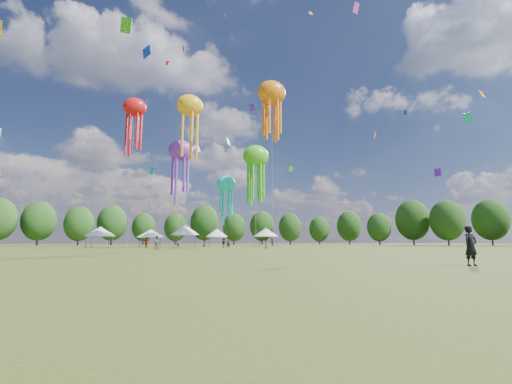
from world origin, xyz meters
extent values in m
plane|color=#384416|center=(0.00, 0.00, 0.00)|extent=(300.00, 300.00, 0.00)
imported|color=black|center=(8.91, -3.37, 0.97)|extent=(0.74, 0.51, 1.95)
imported|color=gray|center=(-7.50, 31.79, 0.93)|extent=(1.01, 0.85, 1.85)
imported|color=gray|center=(1.13, 55.40, 0.85)|extent=(0.60, 0.86, 1.69)
imported|color=gray|center=(16.42, 56.89, 0.97)|extent=(0.95, 1.10, 1.93)
imported|color=gray|center=(3.90, 46.13, 0.85)|extent=(1.27, 1.05, 1.70)
imported|color=gray|center=(-9.62, 42.34, 0.91)|extent=(1.12, 0.58, 1.82)
imported|color=gray|center=(3.71, 39.41, 0.78)|extent=(1.51, 0.79, 1.56)
imported|color=gray|center=(-4.42, 48.32, 0.83)|extent=(0.71, 0.72, 1.67)
imported|color=gray|center=(9.81, 37.47, 0.78)|extent=(0.87, 0.90, 1.56)
cylinder|color=#47474C|center=(-20.54, 49.93, 1.02)|extent=(0.08, 0.08, 2.04)
cylinder|color=#47474C|center=(-20.54, 53.75, 1.02)|extent=(0.08, 0.08, 2.04)
cylinder|color=#47474C|center=(-16.71, 49.93, 1.02)|extent=(0.08, 0.08, 2.04)
cylinder|color=#47474C|center=(-16.71, 53.75, 1.02)|extent=(0.08, 0.08, 2.04)
cube|color=white|center=(-18.63, 51.84, 2.09)|extent=(4.23, 4.23, 0.10)
cone|color=white|center=(-18.63, 51.84, 3.02)|extent=(5.50, 5.50, 1.75)
cylinder|color=#47474C|center=(-11.71, 53.46, 0.93)|extent=(0.08, 0.08, 1.86)
cylinder|color=#47474C|center=(-11.71, 57.32, 0.93)|extent=(0.08, 0.08, 1.86)
cylinder|color=#47474C|center=(-7.84, 53.46, 0.93)|extent=(0.08, 0.08, 1.86)
cylinder|color=#47474C|center=(-7.84, 57.32, 0.93)|extent=(0.08, 0.08, 1.86)
cube|color=white|center=(-9.78, 55.39, 1.91)|extent=(4.27, 4.27, 0.10)
cone|color=white|center=(-9.78, 55.39, 2.76)|extent=(5.55, 5.55, 1.60)
cylinder|color=#47474C|center=(-4.98, 50.06, 1.16)|extent=(0.08, 0.08, 2.32)
cylinder|color=#47474C|center=(-4.98, 53.97, 1.16)|extent=(0.08, 0.08, 2.32)
cylinder|color=#47474C|center=(-1.07, 50.06, 1.16)|extent=(0.08, 0.08, 2.32)
cylinder|color=#47474C|center=(-1.07, 53.97, 1.16)|extent=(0.08, 0.08, 2.32)
cube|color=white|center=(-3.03, 52.01, 2.37)|extent=(4.31, 4.31, 0.10)
cone|color=white|center=(-3.03, 52.01, 3.42)|extent=(5.61, 5.61, 1.99)
cylinder|color=#47474C|center=(2.12, 54.11, 1.00)|extent=(0.08, 0.08, 2.00)
cylinder|color=#47474C|center=(2.12, 57.33, 1.00)|extent=(0.08, 0.08, 2.00)
cylinder|color=#47474C|center=(5.35, 54.11, 1.00)|extent=(0.08, 0.08, 2.00)
cylinder|color=#47474C|center=(5.35, 57.33, 1.00)|extent=(0.08, 0.08, 2.00)
cube|color=white|center=(3.73, 55.72, 2.05)|extent=(3.63, 3.63, 0.10)
cone|color=white|center=(3.73, 55.72, 2.96)|extent=(4.72, 4.72, 1.72)
cylinder|color=#47474C|center=(12.94, 54.71, 1.08)|extent=(0.08, 0.08, 2.15)
cylinder|color=#47474C|center=(12.94, 58.63, 1.08)|extent=(0.08, 0.08, 2.15)
cylinder|color=#47474C|center=(16.85, 54.71, 1.08)|extent=(0.08, 0.08, 2.15)
cylinder|color=#47474C|center=(16.85, 58.63, 1.08)|extent=(0.08, 0.08, 2.15)
cube|color=white|center=(14.90, 56.67, 2.20)|extent=(4.31, 4.31, 0.10)
cone|color=white|center=(14.90, 56.67, 3.17)|extent=(5.61, 5.61, 1.84)
ellipsoid|color=purple|center=(-4.48, 42.12, 16.94)|extent=(4.39, 3.07, 3.73)
cylinder|color=beige|center=(-4.48, 42.12, 8.47)|extent=(0.03, 0.03, 16.94)
ellipsoid|color=#FFB01A|center=(-3.31, 38.39, 23.89)|extent=(4.42, 3.09, 3.76)
cylinder|color=beige|center=(-3.31, 38.39, 11.94)|extent=(0.03, 0.03, 23.89)
ellipsoid|color=green|center=(6.62, 31.99, 14.12)|extent=(4.00, 2.80, 3.40)
cylinder|color=beige|center=(6.62, 31.99, 7.06)|extent=(0.03, 0.03, 14.12)
ellipsoid|color=red|center=(-12.73, 43.98, 24.85)|extent=(4.07, 2.85, 3.46)
cylinder|color=beige|center=(-12.73, 43.98, 12.43)|extent=(0.03, 0.03, 24.85)
ellipsoid|color=#18D1C9|center=(2.66, 35.65, 10.27)|extent=(3.05, 2.14, 2.59)
cylinder|color=beige|center=(2.66, 35.65, 5.14)|extent=(0.03, 0.03, 10.27)
ellipsoid|color=orange|center=(11.41, 39.40, 28.20)|extent=(5.26, 3.68, 4.47)
cylinder|color=beige|center=(11.41, 39.40, 14.10)|extent=(0.03, 0.03, 28.20)
cube|color=red|center=(-4.69, 37.36, 33.37)|extent=(0.33, 0.90, 1.08)
cube|color=orange|center=(-3.01, 67.25, 19.67)|extent=(0.77, 2.11, 2.58)
cube|color=#FFB01A|center=(18.86, 61.41, 31.83)|extent=(0.87, 0.29, 1.02)
cube|color=blue|center=(3.50, 39.52, 18.36)|extent=(0.90, 1.40, 1.54)
cube|color=#18D1C9|center=(33.96, 19.66, 18.16)|extent=(1.30, 0.99, 1.46)
cube|color=#FF4BC1|center=(25.09, 32.18, 42.40)|extent=(1.41, 1.30, 1.74)
cube|color=red|center=(-8.07, 61.26, 43.31)|extent=(0.88, 0.42, 1.12)
cube|color=orange|center=(38.98, 21.57, 22.99)|extent=(1.22, 0.91, 1.56)
cube|color=green|center=(-12.03, 25.22, 28.39)|extent=(1.53, 1.20, 2.01)
cube|color=blue|center=(-10.19, 33.66, 29.91)|extent=(1.45, 1.68, 2.45)
cube|color=#18D1C9|center=(-11.10, 70.89, 18.81)|extent=(1.66, 1.63, 2.58)
cube|color=purple|center=(11.22, 54.62, 31.49)|extent=(1.24, 1.52, 2.16)
cube|color=orange|center=(38.99, 49.39, 25.35)|extent=(1.56, 1.61, 2.34)
cube|color=#FFB01A|center=(20.89, 42.51, 47.98)|extent=(0.88, 0.32, 1.00)
cube|color=green|center=(24.84, 67.26, 20.44)|extent=(1.49, 0.35, 1.64)
cube|color=blue|center=(34.86, 33.47, 24.28)|extent=(0.44, 0.56, 0.84)
cube|color=#FF4BC1|center=(-1.51, 45.01, 18.28)|extent=(1.38, 0.58, 1.51)
cube|color=purple|center=(40.63, 33.23, 13.44)|extent=(0.96, 1.28, 1.54)
cube|color=red|center=(3.63, 46.76, 47.30)|extent=(0.51, 0.75, 0.80)
cylinder|color=#38281C|center=(-40.68, 85.49, 1.71)|extent=(0.44, 0.44, 3.41)
ellipsoid|color=#214617|center=(-40.68, 85.49, 6.61)|extent=(8.53, 8.53, 10.66)
cylinder|color=#38281C|center=(-30.60, 85.02, 1.53)|extent=(0.44, 0.44, 3.07)
ellipsoid|color=#214617|center=(-30.60, 85.02, 5.94)|extent=(7.66, 7.66, 9.58)
cylinder|color=#38281C|center=(-23.51, 93.33, 1.72)|extent=(0.44, 0.44, 3.43)
ellipsoid|color=#214617|center=(-23.51, 93.33, 6.65)|extent=(8.58, 8.58, 10.73)
cylinder|color=#38281C|center=(-14.76, 98.96, 1.47)|extent=(0.44, 0.44, 2.95)
ellipsoid|color=#214617|center=(-14.76, 98.96, 5.71)|extent=(7.37, 7.37, 9.21)
cylinder|color=#38281C|center=(-4.70, 95.06, 1.45)|extent=(0.44, 0.44, 2.89)
ellipsoid|color=#214617|center=(-4.70, 95.06, 5.61)|extent=(7.23, 7.23, 9.04)
cylinder|color=#38281C|center=(4.91, 99.49, 1.92)|extent=(0.44, 0.44, 3.84)
ellipsoid|color=#214617|center=(4.91, 99.49, 7.44)|extent=(9.60, 9.60, 11.99)
cylinder|color=#38281C|center=(13.19, 88.44, 1.42)|extent=(0.44, 0.44, 2.84)
ellipsoid|color=#214617|center=(13.19, 88.44, 5.51)|extent=(7.11, 7.11, 8.89)
cylinder|color=#38281C|center=(22.93, 91.04, 1.58)|extent=(0.44, 0.44, 3.16)
ellipsoid|color=#214617|center=(22.93, 91.04, 6.13)|extent=(7.91, 7.91, 9.88)
cylinder|color=#38281C|center=(30.69, 85.29, 1.44)|extent=(0.44, 0.44, 2.88)
ellipsoid|color=#214617|center=(30.69, 85.29, 5.59)|extent=(7.21, 7.21, 9.01)
cylinder|color=#38281C|center=(41.52, 87.24, 1.31)|extent=(0.44, 0.44, 2.63)
ellipsoid|color=#214617|center=(41.52, 87.24, 5.09)|extent=(6.57, 6.57, 8.22)
cylinder|color=#38281C|center=(50.52, 83.73, 1.56)|extent=(0.44, 0.44, 3.13)
ellipsoid|color=#214617|center=(50.52, 83.73, 6.06)|extent=(7.81, 7.81, 9.77)
cylinder|color=#38281C|center=(53.64, 71.81, 1.36)|extent=(0.44, 0.44, 2.72)
ellipsoid|color=#214617|center=(53.64, 71.81, 5.27)|extent=(6.80, 6.80, 8.50)
cylinder|color=#38281C|center=(62.96, 68.92, 1.90)|extent=(0.44, 0.44, 3.81)
ellipsoid|color=#214617|center=(62.96, 68.92, 7.38)|extent=(9.52, 9.52, 11.90)
cylinder|color=#38281C|center=(66.57, 59.80, 1.76)|extent=(0.44, 0.44, 3.51)
ellipsoid|color=#214617|center=(66.57, 59.80, 6.80)|extent=(8.78, 8.78, 10.97)
cylinder|color=#38281C|center=(79.39, 58.26, 1.82)|extent=(0.44, 0.44, 3.64)
ellipsoid|color=#214617|center=(79.39, 58.26, 7.05)|extent=(9.10, 9.10, 11.37)
camera|label=1|loc=(-5.24, -17.18, 1.20)|focal=23.79mm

